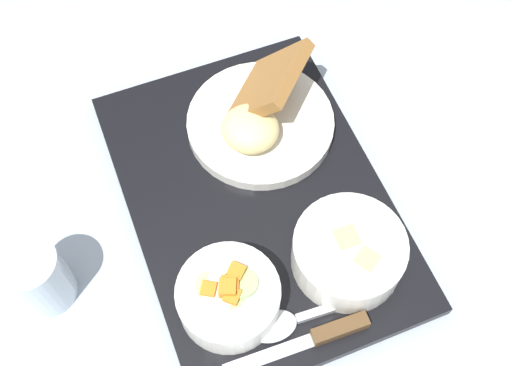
% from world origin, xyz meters
% --- Properties ---
extents(ground_plane, '(4.00, 4.00, 0.00)m').
position_xyz_m(ground_plane, '(0.00, 0.00, 0.00)').
color(ground_plane, '#99A3AD').
extents(serving_tray, '(0.45, 0.33, 0.02)m').
position_xyz_m(serving_tray, '(0.00, 0.00, 0.01)').
color(serving_tray, black).
rests_on(serving_tray, ground_plane).
extents(bowl_salad, '(0.11, 0.11, 0.06)m').
position_xyz_m(bowl_salad, '(-0.12, 0.07, 0.04)').
color(bowl_salad, silver).
rests_on(bowl_salad, serving_tray).
extents(bowl_soup, '(0.13, 0.13, 0.05)m').
position_xyz_m(bowl_soup, '(-0.11, -0.07, 0.04)').
color(bowl_soup, silver).
rests_on(bowl_soup, serving_tray).
extents(plate_main, '(0.19, 0.19, 0.09)m').
position_xyz_m(plate_main, '(0.09, -0.03, 0.04)').
color(plate_main, silver).
rests_on(plate_main, serving_tray).
extents(knife, '(0.02, 0.16, 0.02)m').
position_xyz_m(knife, '(-0.19, -0.02, 0.02)').
color(knife, silver).
rests_on(knife, serving_tray).
extents(spoon, '(0.04, 0.17, 0.01)m').
position_xyz_m(spoon, '(-0.16, 0.01, 0.02)').
color(spoon, silver).
rests_on(spoon, serving_tray).
extents(glass_water, '(0.07, 0.07, 0.09)m').
position_xyz_m(glass_water, '(-0.04, 0.26, 0.04)').
color(glass_water, silver).
rests_on(glass_water, ground_plane).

